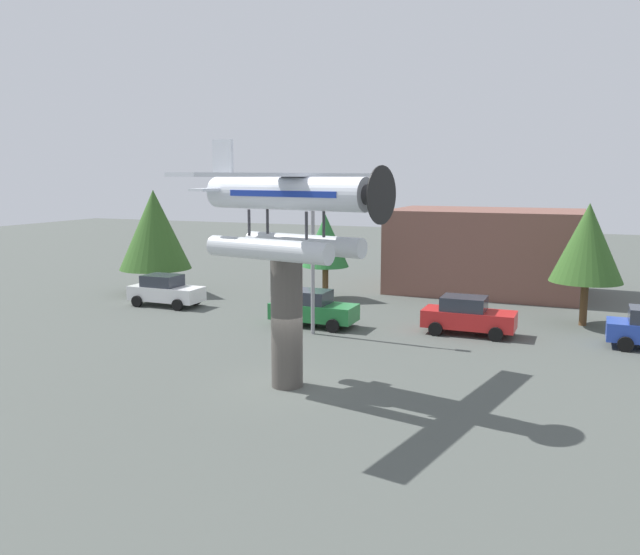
# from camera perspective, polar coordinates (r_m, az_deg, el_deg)

# --- Properties ---
(ground_plane) EXTENTS (140.00, 140.00, 0.00)m
(ground_plane) POSITION_cam_1_polar(r_m,az_deg,el_deg) (23.13, -2.88, -9.46)
(ground_plane) COLOR #4C514C
(display_pedestal) EXTENTS (1.10, 1.10, 4.55)m
(display_pedestal) POSITION_cam_1_polar(r_m,az_deg,el_deg) (22.51, -2.93, -3.95)
(display_pedestal) COLOR #4C4742
(display_pedestal) RESTS_ON ground
(floatplane_monument) EXTENTS (7.15, 10.41, 4.00)m
(floatplane_monument) POSITION_cam_1_polar(r_m,az_deg,el_deg) (21.90, -2.73, 6.12)
(floatplane_monument) COLOR silver
(floatplane_monument) RESTS_ON display_pedestal
(car_near_white) EXTENTS (4.20, 2.02, 1.76)m
(car_near_white) POSITION_cam_1_polar(r_m,az_deg,el_deg) (37.74, -13.39, -1.11)
(car_near_white) COLOR white
(car_near_white) RESTS_ON ground
(car_mid_green) EXTENTS (4.20, 2.02, 1.76)m
(car_mid_green) POSITION_cam_1_polar(r_m,az_deg,el_deg) (31.80, -0.65, -2.71)
(car_mid_green) COLOR #237A38
(car_mid_green) RESTS_ON ground
(car_far_red) EXTENTS (4.20, 2.02, 1.76)m
(car_far_red) POSITION_cam_1_polar(r_m,az_deg,el_deg) (30.93, 12.81, -3.27)
(car_far_red) COLOR red
(car_far_red) RESTS_ON ground
(streetlight_primary) EXTENTS (1.84, 0.28, 7.04)m
(streetlight_primary) POSITION_cam_1_polar(r_m,az_deg,el_deg) (29.61, -0.26, 2.81)
(streetlight_primary) COLOR gray
(streetlight_primary) RESTS_ON ground
(storefront_building) EXTENTS (11.48, 7.46, 5.19)m
(storefront_building) POSITION_cam_1_polar(r_m,az_deg,el_deg) (42.50, 14.28, 2.29)
(storefront_building) COLOR brown
(storefront_building) RESTS_ON ground
(tree_west) EXTENTS (4.42, 4.42, 6.44)m
(tree_west) POSITION_cam_1_polar(r_m,az_deg,el_deg) (41.65, -14.31, 4.08)
(tree_west) COLOR brown
(tree_west) RESTS_ON ground
(tree_east) EXTENTS (2.80, 2.80, 5.04)m
(tree_east) POSITION_cam_1_polar(r_m,az_deg,el_deg) (38.63, 0.48, 3.22)
(tree_east) COLOR brown
(tree_east) RESTS_ON ground
(tree_center_back) EXTENTS (3.45, 3.45, 6.00)m
(tree_center_back) POSITION_cam_1_polar(r_m,az_deg,el_deg) (34.00, 22.40, 2.81)
(tree_center_back) COLOR brown
(tree_center_back) RESTS_ON ground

